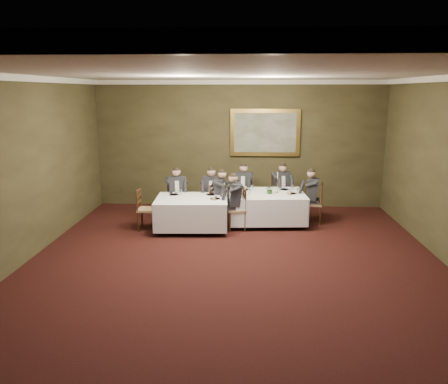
# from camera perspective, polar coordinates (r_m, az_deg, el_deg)

# --- Properties ---
(ground) EXTENTS (10.00, 10.00, 0.00)m
(ground) POSITION_cam_1_polar(r_m,az_deg,el_deg) (7.84, 1.21, -11.12)
(ground) COLOR black
(ground) RESTS_ON ground
(ceiling) EXTENTS (8.00, 10.00, 0.10)m
(ceiling) POSITION_cam_1_polar(r_m,az_deg,el_deg) (7.15, 1.35, 15.39)
(ceiling) COLOR silver
(ceiling) RESTS_ON back_wall
(back_wall) EXTENTS (8.00, 0.10, 3.50)m
(back_wall) POSITION_cam_1_polar(r_m,az_deg,el_deg) (12.23, 2.00, 6.21)
(back_wall) COLOR #312C18
(back_wall) RESTS_ON ground
(front_wall) EXTENTS (8.00, 0.10, 3.50)m
(front_wall) POSITION_cam_1_polar(r_m,az_deg,el_deg) (2.60, -2.33, -21.06)
(front_wall) COLOR #312C18
(front_wall) RESTS_ON ground
(left_wall) EXTENTS (0.10, 10.00, 3.50)m
(left_wall) POSITION_cam_1_polar(r_m,az_deg,el_deg) (8.42, -27.08, 1.64)
(left_wall) COLOR #312C18
(left_wall) RESTS_ON ground
(crown_molding) EXTENTS (8.00, 10.00, 0.12)m
(crown_molding) POSITION_cam_1_polar(r_m,az_deg,el_deg) (7.15, 1.35, 14.91)
(crown_molding) COLOR white
(crown_molding) RESTS_ON back_wall
(table_main) EXTENTS (1.97, 1.55, 0.67)m
(table_main) POSITION_cam_1_polar(r_m,az_deg,el_deg) (10.84, 5.54, -1.74)
(table_main) COLOR black
(table_main) RESTS_ON ground
(table_second) EXTENTS (1.74, 1.36, 0.67)m
(table_second) POSITION_cam_1_polar(r_m,az_deg,el_deg) (10.31, -4.23, -2.49)
(table_second) COLOR black
(table_second) RESTS_ON ground
(chair_main_backleft) EXTENTS (0.49, 0.47, 1.00)m
(chair_main_backleft) POSITION_cam_1_polar(r_m,az_deg,el_deg) (11.76, 2.56, -1.35)
(chair_main_backleft) COLOR #94754B
(chair_main_backleft) RESTS_ON ground
(diner_main_backleft) EXTENTS (0.46, 0.53, 1.35)m
(diner_main_backleft) POSITION_cam_1_polar(r_m,az_deg,el_deg) (11.69, 2.57, -0.28)
(diner_main_backleft) COLOR black
(diner_main_backleft) RESTS_ON chair_main_backleft
(chair_main_backright) EXTENTS (0.55, 0.54, 1.00)m
(chair_main_backright) POSITION_cam_1_polar(r_m,az_deg,el_deg) (11.87, 7.38, -1.31)
(chair_main_backright) COLOR #94754B
(chair_main_backright) RESTS_ON ground
(diner_main_backright) EXTENTS (0.54, 0.58, 1.35)m
(diner_main_backright) POSITION_cam_1_polar(r_m,az_deg,el_deg) (11.80, 7.43, -0.25)
(diner_main_backright) COLOR black
(diner_main_backright) RESTS_ON chair_main_backright
(chair_main_endleft) EXTENTS (0.46, 0.47, 1.00)m
(chair_main_endleft) POSITION_cam_1_polar(r_m,az_deg,el_deg) (10.81, -0.72, -2.63)
(chair_main_endleft) COLOR #94754B
(chair_main_endleft) RESTS_ON ground
(diner_main_endleft) EXTENTS (0.51, 0.44, 1.35)m
(diner_main_endleft) POSITION_cam_1_polar(r_m,az_deg,el_deg) (10.75, -0.66, -1.46)
(diner_main_endleft) COLOR black
(diner_main_endleft) RESTS_ON chair_main_endleft
(chair_main_endright) EXTENTS (0.49, 0.51, 1.00)m
(chair_main_endright) POSITION_cam_1_polar(r_m,az_deg,el_deg) (11.08, 11.61, -2.51)
(chair_main_endright) COLOR #94754B
(chair_main_endright) RESTS_ON ground
(diner_main_endright) EXTENTS (0.55, 0.48, 1.35)m
(diner_main_endright) POSITION_cam_1_polar(r_m,az_deg,el_deg) (11.02, 11.61, -1.37)
(diner_main_endright) COLOR black
(diner_main_endright) RESTS_ON chair_main_endright
(chair_sec_backleft) EXTENTS (0.55, 0.53, 1.00)m
(chair_sec_backleft) POSITION_cam_1_polar(r_m,az_deg,el_deg) (11.23, -6.20, -2.11)
(chair_sec_backleft) COLOR #94754B
(chair_sec_backleft) RESTS_ON ground
(diner_sec_backleft) EXTENTS (0.53, 0.58, 1.35)m
(diner_sec_backleft) POSITION_cam_1_polar(r_m,az_deg,el_deg) (11.16, -6.22, -1.00)
(diner_sec_backleft) COLOR black
(diner_sec_backleft) RESTS_ON chair_sec_backleft
(chair_sec_backright) EXTENTS (0.47, 0.45, 1.00)m
(chair_sec_backright) POSITION_cam_1_polar(r_m,az_deg,el_deg) (11.16, -1.57, -2.13)
(chair_sec_backright) COLOR #94754B
(chair_sec_backright) RESTS_ON ground
(diner_sec_backright) EXTENTS (0.44, 0.51, 1.35)m
(diner_sec_backright) POSITION_cam_1_polar(r_m,az_deg,el_deg) (11.10, -1.59, -1.00)
(diner_sec_backright) COLOR black
(diner_sec_backright) RESTS_ON chair_sec_backright
(chair_sec_endright) EXTENTS (0.48, 0.50, 1.00)m
(chair_sec_endright) POSITION_cam_1_polar(r_m,az_deg,el_deg) (10.33, 1.68, -3.38)
(chair_sec_endright) COLOR #94754B
(chair_sec_endright) RESTS_ON ground
(diner_sec_endright) EXTENTS (0.53, 0.47, 1.35)m
(diner_sec_endright) POSITION_cam_1_polar(r_m,az_deg,el_deg) (10.27, 1.63, -2.16)
(diner_sec_endright) COLOR black
(diner_sec_endright) RESTS_ON chair_sec_endright
(chair_sec_endleft) EXTENTS (0.42, 0.44, 1.00)m
(chair_sec_endleft) POSITION_cam_1_polar(r_m,az_deg,el_deg) (10.49, -10.02, -3.32)
(chair_sec_endleft) COLOR #94754B
(chair_sec_endleft) RESTS_ON ground
(centerpiece) EXTENTS (0.23, 0.20, 0.24)m
(centerpiece) POSITION_cam_1_polar(r_m,az_deg,el_deg) (10.66, 6.03, 0.41)
(centerpiece) COLOR #2D5926
(centerpiece) RESTS_ON table_main
(candlestick) EXTENTS (0.08, 0.08, 0.53)m
(candlestick) POSITION_cam_1_polar(r_m,az_deg,el_deg) (10.78, 6.99, 0.91)
(candlestick) COLOR #AB8234
(candlestick) RESTS_ON table_main
(place_setting_table_main) EXTENTS (0.33, 0.31, 0.14)m
(place_setting_table_main) POSITION_cam_1_polar(r_m,az_deg,el_deg) (11.12, 3.04, 0.51)
(place_setting_table_main) COLOR white
(place_setting_table_main) RESTS_ON table_main
(place_setting_table_second) EXTENTS (0.33, 0.31, 0.14)m
(place_setting_table_second) POSITION_cam_1_polar(r_m,az_deg,el_deg) (10.63, -6.24, -0.14)
(place_setting_table_second) COLOR white
(place_setting_table_second) RESTS_ON table_second
(painting) EXTENTS (1.91, 0.09, 1.29)m
(painting) POSITION_cam_1_polar(r_m,az_deg,el_deg) (12.14, 5.39, 7.72)
(painting) COLOR gold
(painting) RESTS_ON back_wall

